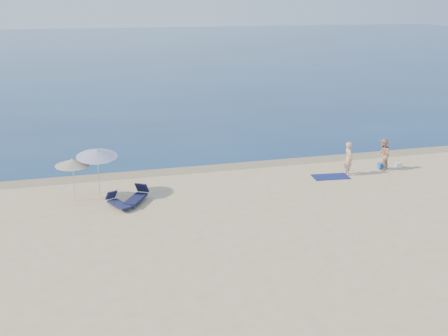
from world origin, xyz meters
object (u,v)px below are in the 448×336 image
at_px(person_right, 383,155).
at_px(umbrella_near, 97,153).
at_px(blue_cooler, 382,166).
at_px(person_left, 349,158).

height_order(person_right, umbrella_near, umbrella_near).
bearing_deg(person_right, blue_cooler, -179.51).
height_order(person_left, blue_cooler, person_left).
xyz_separation_m(person_right, blue_cooler, (0.10, 0.15, -0.74)).
distance_m(person_right, umbrella_near, 16.13).
bearing_deg(person_right, umbrella_near, -53.87).
height_order(person_left, umbrella_near, umbrella_near).
height_order(person_right, blue_cooler, person_right).
relative_size(person_left, umbrella_near, 0.72).
relative_size(person_right, umbrella_near, 0.70).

